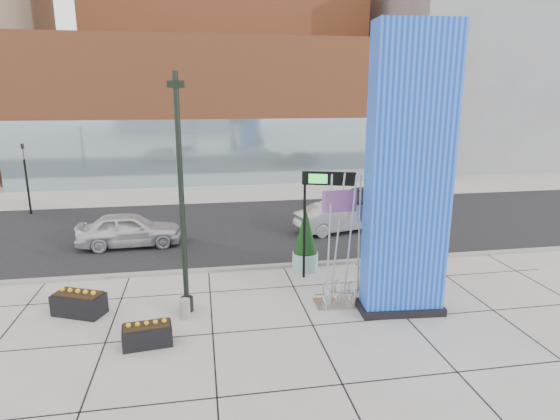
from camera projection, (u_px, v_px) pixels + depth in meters
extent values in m
plane|color=#9E9991|center=(275.00, 313.00, 14.91)|extent=(160.00, 160.00, 0.00)
cube|color=black|center=(244.00, 227.00, 24.47)|extent=(80.00, 12.00, 0.02)
cube|color=gray|center=(259.00, 267.00, 18.72)|extent=(80.00, 0.30, 0.12)
cube|color=#A85830|center=(236.00, 110.00, 39.58)|extent=(34.00, 10.00, 11.00)
cube|color=#8CA5B2|center=(241.00, 152.00, 35.71)|extent=(34.00, 0.60, 5.00)
cube|color=slate|center=(476.00, 72.00, 47.65)|extent=(20.00, 18.00, 18.00)
cube|color=#0D3CC5|center=(408.00, 176.00, 14.04)|extent=(2.52, 1.17, 8.83)
cube|color=black|center=(400.00, 307.00, 15.07)|extent=(2.73, 1.38, 0.25)
cylinder|color=black|center=(182.00, 198.00, 14.19)|extent=(0.17, 0.17, 7.44)
cylinder|color=black|center=(187.00, 304.00, 15.03)|extent=(0.41, 0.41, 0.47)
cube|color=black|center=(176.00, 84.00, 13.39)|extent=(0.50, 0.29, 0.20)
cube|color=silver|center=(344.00, 303.00, 15.58)|extent=(1.96, 1.02, 0.05)
cylinder|color=silver|center=(329.00, 243.00, 14.79)|extent=(0.06, 0.06, 4.40)
cylinder|color=silver|center=(337.00, 240.00, 15.14)|extent=(0.06, 0.06, 4.40)
cylinder|color=silver|center=(350.00, 241.00, 14.99)|extent=(0.06, 0.06, 4.40)
cylinder|color=silver|center=(359.00, 238.00, 15.31)|extent=(0.06, 0.06, 4.40)
cylinder|color=silver|center=(369.00, 242.00, 14.96)|extent=(0.06, 0.06, 4.40)
torus|color=silver|center=(326.00, 294.00, 15.29)|extent=(0.08, 0.80, 0.80)
torus|color=silver|center=(337.00, 291.00, 15.53)|extent=(0.08, 0.80, 0.80)
torus|color=silver|center=(352.00, 293.00, 15.44)|extent=(0.08, 0.80, 0.80)
torus|color=silver|center=(363.00, 290.00, 15.68)|extent=(0.08, 0.80, 0.80)
cube|color=red|center=(340.00, 201.00, 14.70)|extent=(1.15, 0.11, 0.70)
cube|color=silver|center=(362.00, 213.00, 15.02)|extent=(0.88, 0.15, 0.53)
cylinder|color=gray|center=(185.00, 309.00, 14.51)|extent=(0.32, 0.32, 0.63)
cylinder|color=black|center=(304.00, 226.00, 17.36)|extent=(0.10, 0.10, 4.04)
cube|color=black|center=(328.00, 177.00, 17.07)|extent=(1.88, 0.77, 0.48)
cube|color=#19D833|center=(319.00, 178.00, 16.90)|extent=(0.65, 0.23, 0.34)
cylinder|color=#8FC0C0|center=(389.00, 273.00, 17.33)|extent=(0.96, 0.96, 0.67)
cylinder|color=black|center=(390.00, 265.00, 17.25)|extent=(0.88, 0.88, 0.06)
cone|color=black|center=(391.00, 243.00, 17.04)|extent=(0.86, 0.86, 1.73)
cylinder|color=#8FC0C0|center=(405.00, 273.00, 17.42)|extent=(0.90, 0.90, 0.63)
cylinder|color=black|center=(405.00, 265.00, 17.34)|extent=(0.83, 0.83, 0.05)
cone|color=black|center=(407.00, 244.00, 17.14)|extent=(0.81, 0.81, 1.63)
cylinder|color=#8FC0C0|center=(305.00, 261.00, 18.57)|extent=(1.02, 1.02, 0.71)
cylinder|color=black|center=(305.00, 252.00, 18.48)|extent=(0.94, 0.94, 0.06)
cone|color=black|center=(306.00, 230.00, 18.26)|extent=(0.92, 0.92, 1.84)
cube|color=black|center=(79.00, 304.00, 14.78)|extent=(1.75, 1.35, 0.67)
cube|color=black|center=(78.00, 294.00, 14.69)|extent=(1.60, 1.21, 0.07)
cube|color=black|center=(147.00, 336.00, 12.96)|extent=(1.40, 0.82, 0.57)
cube|color=black|center=(147.00, 326.00, 12.89)|extent=(1.30, 0.72, 0.06)
imported|color=silver|center=(130.00, 230.00, 21.32)|extent=(4.66, 2.03, 1.56)
imported|color=#A5A8AD|center=(339.00, 217.00, 23.64)|extent=(4.71, 2.61, 1.47)
imported|color=black|center=(358.00, 199.00, 28.06)|extent=(4.64, 2.26, 1.30)
cylinder|color=black|center=(28.00, 187.00, 26.89)|extent=(0.12, 0.12, 3.20)
imported|color=black|center=(23.00, 151.00, 26.40)|extent=(0.15, 0.18, 0.90)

